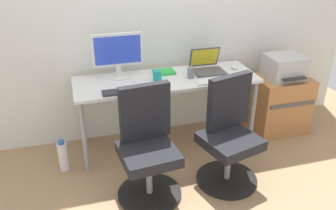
{
  "coord_description": "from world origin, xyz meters",
  "views": [
    {
      "loc": [
        -0.86,
        -3.07,
        2.03
      ],
      "look_at": [
        0.0,
        -0.05,
        0.48
      ],
      "focal_mm": 38.23,
      "sensor_mm": 36.0,
      "label": 1
    }
  ],
  "objects": [
    {
      "name": "back_wall",
      "position": [
        0.0,
        0.37,
        1.3
      ],
      "size": [
        4.4,
        0.04,
        2.6
      ],
      "primitive_type": "cube",
      "color": "silver",
      "rests_on": "ground"
    },
    {
      "name": "office_chair_left",
      "position": [
        -0.35,
        -0.66,
        0.42
      ],
      "size": [
        0.54,
        0.54,
        0.94
      ],
      "color": "black",
      "rests_on": "ground"
    },
    {
      "name": "desk",
      "position": [
        0.0,
        0.0,
        0.67
      ],
      "size": [
        1.76,
        0.58,
        0.75
      ],
      "color": "silver",
      "rests_on": "ground"
    },
    {
      "name": "office_chair_right",
      "position": [
        0.37,
        -0.67,
        0.42
      ],
      "size": [
        0.54,
        0.54,
        0.94
      ],
      "color": "black",
      "rests_on": "ground"
    },
    {
      "name": "mouse_by_laptop",
      "position": [
        -0.14,
        -0.22,
        0.76
      ],
      "size": [
        0.06,
        0.1,
        0.03
      ],
      "primitive_type": "ellipsoid",
      "color": "#515156",
      "rests_on": "desk"
    },
    {
      "name": "keyboard_by_laptop",
      "position": [
        0.4,
        -0.21,
        0.75
      ],
      "size": [
        0.34,
        0.12,
        0.02
      ],
      "primitive_type": "cube",
      "color": "silver",
      "rests_on": "desk"
    },
    {
      "name": "coffee_mug",
      "position": [
        -0.1,
        -0.02,
        0.79
      ],
      "size": [
        0.08,
        0.08,
        0.09
      ],
      "primitive_type": "cylinder",
      "color": "teal",
      "rests_on": "desk"
    },
    {
      "name": "notebook",
      "position": [
        0.01,
        0.14,
        0.76
      ],
      "size": [
        0.21,
        0.15,
        0.03
      ],
      "primitive_type": "cube",
      "color": "green",
      "rests_on": "desk"
    },
    {
      "name": "side_cabinet",
      "position": [
        1.29,
        0.01,
        0.31
      ],
      "size": [
        0.57,
        0.48,
        0.61
      ],
      "color": "#B77542",
      "rests_on": "ground"
    },
    {
      "name": "open_laptop",
      "position": [
        0.45,
        0.09,
        0.8
      ],
      "size": [
        0.31,
        0.28,
        0.22
      ],
      "color": "#4C4C51",
      "rests_on": "desk"
    },
    {
      "name": "mouse_by_monitor",
      "position": [
        0.74,
        0.06,
        0.76
      ],
      "size": [
        0.06,
        0.1,
        0.03
      ],
      "primitive_type": "ellipsoid",
      "color": "silver",
      "rests_on": "desk"
    },
    {
      "name": "desktop_monitor",
      "position": [
        -0.43,
        0.15,
        1.0
      ],
      "size": [
        0.48,
        0.18,
        0.43
      ],
      "color": "silver",
      "rests_on": "desk"
    },
    {
      "name": "water_bottle_on_floor",
      "position": [
        -1.04,
        -0.15,
        0.15
      ],
      "size": [
        0.09,
        0.09,
        0.31
      ],
      "color": "white",
      "rests_on": "ground"
    },
    {
      "name": "pen_cup",
      "position": [
        0.23,
        -0.05,
        0.8
      ],
      "size": [
        0.07,
        0.07,
        0.1
      ],
      "primitive_type": "cylinder",
      "color": "slate",
      "rests_on": "desk"
    },
    {
      "name": "ground_plane",
      "position": [
        0.0,
        0.0,
        0.0
      ],
      "size": [
        5.28,
        5.28,
        0.0
      ],
      "primitive_type": "plane",
      "color": "#9E7A56"
    },
    {
      "name": "printer",
      "position": [
        1.29,
        0.01,
        0.73
      ],
      "size": [
        0.38,
        0.4,
        0.24
      ],
      "color": "#B7B7B7",
      "rests_on": "side_cabinet"
    },
    {
      "name": "keyboard_by_monitor",
      "position": [
        -0.47,
        -0.21,
        0.75
      ],
      "size": [
        0.34,
        0.12,
        0.02
      ],
      "primitive_type": "cube",
      "color": "#2D2D2D",
      "rests_on": "desk"
    }
  ]
}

